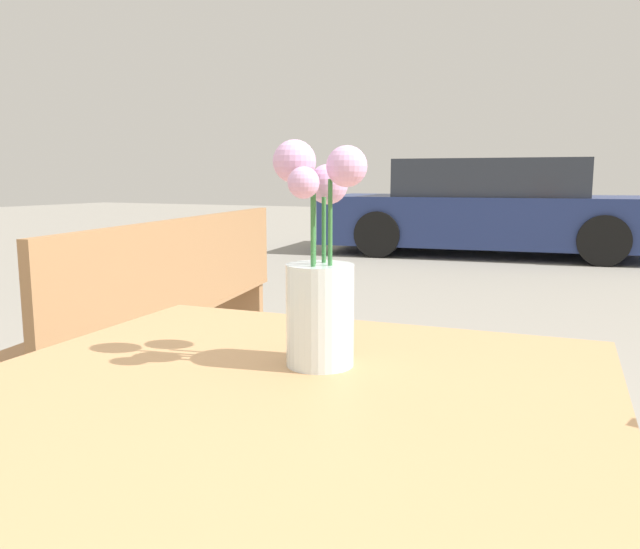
{
  "coord_description": "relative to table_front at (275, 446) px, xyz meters",
  "views": [
    {
      "loc": [
        0.43,
        -0.75,
        1.01
      ],
      "look_at": [
        0.01,
        0.13,
        0.86
      ],
      "focal_mm": 35.0,
      "sensor_mm": 36.0,
      "label": 1
    }
  ],
  "objects": [
    {
      "name": "table_front",
      "position": [
        0.0,
        0.0,
        0.0
      ],
      "size": [
        1.01,
        0.98,
        0.71
      ],
      "color": "tan",
      "rests_on": "ground_plane"
    },
    {
      "name": "parked_car",
      "position": [
        -1.16,
        7.92,
        -0.02
      ],
      "size": [
        4.55,
        2.43,
        1.27
      ],
      "color": "navy",
      "rests_on": "ground_plane"
    },
    {
      "name": "flower_vase",
      "position": [
        0.01,
        0.13,
        0.22
      ],
      "size": [
        0.16,
        0.17,
        0.36
      ],
      "color": "silver",
      "rests_on": "table_front"
    },
    {
      "name": "bench_near",
      "position": [
        -1.26,
        1.32,
        -0.15
      ],
      "size": [
        0.74,
        1.96,
        0.85
      ],
      "color": "#9E7047",
      "rests_on": "ground_plane"
    }
  ]
}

